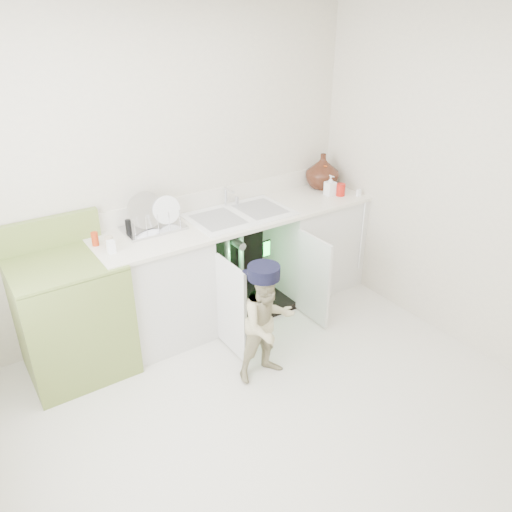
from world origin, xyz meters
The scene contains 5 objects.
ground centered at (0.00, 0.00, 0.00)m, with size 3.50×3.50×0.00m, color silver.
room_shell centered at (0.00, 0.00, 1.25)m, with size 6.00×5.50×1.26m.
counter_run centered at (0.58, 1.21, 0.47)m, with size 2.44×1.02×1.22m.
avocado_stove centered at (-0.89, 1.18, 0.46)m, with size 0.72×0.65×1.11m.
repair_worker centered at (0.22, 0.33, 0.46)m, with size 0.62×0.72×0.90m.
Camera 1 is at (-1.47, -2.04, 2.44)m, focal length 35.00 mm.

